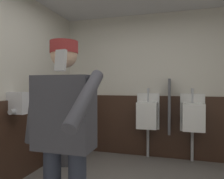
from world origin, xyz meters
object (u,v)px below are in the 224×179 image
at_px(urinal_left, 147,115).
at_px(urinal_middle, 193,116).
at_px(hand_dryer, 18,103).
at_px(person, 64,128).
at_px(cell_phone, 61,60).
at_px(trash_bin, 66,141).

height_order(urinal_left, urinal_middle, same).
height_order(urinal_left, hand_dryer, urinal_left).
distance_m(urinal_middle, person, 2.54).
height_order(urinal_middle, cell_phone, cell_phone).
xyz_separation_m(cell_phone, trash_bin, (-1.14, 2.16, -1.05)).
height_order(urinal_middle, hand_dryer, urinal_middle).
height_order(urinal_left, person, person).
bearing_deg(person, cell_phone, -62.36).
xyz_separation_m(urinal_left, cell_phone, (-0.12, -2.76, 0.64)).
xyz_separation_m(person, trash_bin, (-0.88, 1.66, -0.58)).
height_order(cell_phone, hand_dryer, cell_phone).
bearing_deg(urinal_middle, urinal_left, 180.00).
bearing_deg(trash_bin, cell_phone, -62.07).
height_order(urinal_left, trash_bin, urinal_left).
distance_m(urinal_left, cell_phone, 2.84).
distance_m(cell_phone, hand_dryer, 1.90).
relative_size(urinal_left, trash_bin, 1.66).
relative_size(urinal_left, person, 0.76).
distance_m(urinal_middle, hand_dryer, 2.68).
height_order(person, trash_bin, person).
height_order(urinal_middle, trash_bin, urinal_middle).
distance_m(urinal_middle, cell_phone, 2.97).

